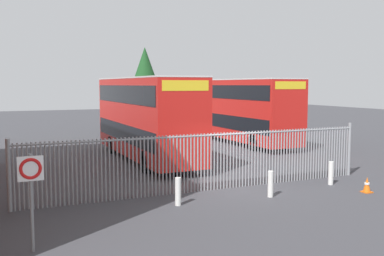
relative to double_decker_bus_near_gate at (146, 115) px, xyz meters
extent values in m
plane|color=#3D3D42|center=(1.13, 0.48, -2.42)|extent=(100.00, 100.00, 0.00)
cylinder|color=gray|center=(-7.03, -7.52, -1.32)|extent=(0.06, 0.06, 2.20)
cylinder|color=gray|center=(-6.89, -7.52, -1.32)|extent=(0.06, 0.06, 2.20)
cylinder|color=gray|center=(-6.75, -7.52, -1.32)|extent=(0.06, 0.06, 2.20)
cylinder|color=gray|center=(-6.61, -7.52, -1.32)|extent=(0.06, 0.06, 2.20)
cylinder|color=gray|center=(-6.47, -7.52, -1.32)|extent=(0.06, 0.06, 2.20)
cylinder|color=gray|center=(-6.33, -7.52, -1.32)|extent=(0.06, 0.06, 2.20)
cylinder|color=gray|center=(-6.19, -7.52, -1.32)|extent=(0.06, 0.06, 2.20)
cylinder|color=gray|center=(-6.05, -7.52, -1.32)|extent=(0.06, 0.06, 2.20)
cylinder|color=gray|center=(-5.91, -7.52, -1.32)|extent=(0.06, 0.06, 2.20)
cylinder|color=gray|center=(-5.77, -7.52, -1.32)|extent=(0.06, 0.06, 2.20)
cylinder|color=gray|center=(-5.63, -7.52, -1.32)|extent=(0.06, 0.06, 2.20)
cylinder|color=gray|center=(-5.49, -7.52, -1.32)|extent=(0.06, 0.06, 2.20)
cylinder|color=gray|center=(-5.35, -7.52, -1.32)|extent=(0.06, 0.06, 2.20)
cylinder|color=gray|center=(-5.21, -7.52, -1.32)|extent=(0.06, 0.06, 2.20)
cylinder|color=gray|center=(-5.07, -7.52, -1.32)|extent=(0.06, 0.06, 2.20)
cylinder|color=gray|center=(-4.93, -7.52, -1.32)|extent=(0.06, 0.06, 2.20)
cylinder|color=gray|center=(-4.78, -7.52, -1.32)|extent=(0.06, 0.06, 2.20)
cylinder|color=gray|center=(-4.64, -7.52, -1.32)|extent=(0.06, 0.06, 2.20)
cylinder|color=gray|center=(-4.50, -7.52, -1.32)|extent=(0.06, 0.06, 2.20)
cylinder|color=gray|center=(-4.36, -7.52, -1.32)|extent=(0.06, 0.06, 2.20)
cylinder|color=gray|center=(-4.22, -7.52, -1.32)|extent=(0.06, 0.06, 2.20)
cylinder|color=gray|center=(-4.08, -7.52, -1.32)|extent=(0.06, 0.06, 2.20)
cylinder|color=gray|center=(-3.94, -7.52, -1.32)|extent=(0.06, 0.06, 2.20)
cylinder|color=gray|center=(-3.80, -7.52, -1.32)|extent=(0.06, 0.06, 2.20)
cylinder|color=gray|center=(-3.66, -7.52, -1.32)|extent=(0.06, 0.06, 2.20)
cylinder|color=gray|center=(-3.52, -7.52, -1.32)|extent=(0.06, 0.06, 2.20)
cylinder|color=gray|center=(-3.38, -7.52, -1.32)|extent=(0.06, 0.06, 2.20)
cylinder|color=gray|center=(-3.24, -7.52, -1.32)|extent=(0.06, 0.06, 2.20)
cylinder|color=gray|center=(-3.10, -7.52, -1.32)|extent=(0.06, 0.06, 2.20)
cylinder|color=gray|center=(-2.96, -7.52, -1.32)|extent=(0.06, 0.06, 2.20)
cylinder|color=gray|center=(-2.82, -7.52, -1.32)|extent=(0.06, 0.06, 2.20)
cylinder|color=gray|center=(-2.68, -7.52, -1.32)|extent=(0.06, 0.06, 2.20)
cylinder|color=gray|center=(-2.54, -7.52, -1.32)|extent=(0.06, 0.06, 2.20)
cylinder|color=gray|center=(-2.40, -7.52, -1.32)|extent=(0.06, 0.06, 2.20)
cylinder|color=gray|center=(-2.26, -7.52, -1.32)|extent=(0.06, 0.06, 2.20)
cylinder|color=gray|center=(-2.12, -7.52, -1.32)|extent=(0.06, 0.06, 2.20)
cylinder|color=gray|center=(-1.97, -7.52, -1.32)|extent=(0.06, 0.06, 2.20)
cylinder|color=gray|center=(-1.83, -7.52, -1.32)|extent=(0.06, 0.06, 2.20)
cylinder|color=gray|center=(-1.69, -7.52, -1.32)|extent=(0.06, 0.06, 2.20)
cylinder|color=gray|center=(-1.55, -7.52, -1.32)|extent=(0.06, 0.06, 2.20)
cylinder|color=gray|center=(-1.41, -7.52, -1.32)|extent=(0.06, 0.06, 2.20)
cylinder|color=gray|center=(-1.27, -7.52, -1.32)|extent=(0.06, 0.06, 2.20)
cylinder|color=gray|center=(-1.13, -7.52, -1.32)|extent=(0.06, 0.06, 2.20)
cylinder|color=gray|center=(-0.99, -7.52, -1.32)|extent=(0.06, 0.06, 2.20)
cylinder|color=gray|center=(-0.85, -7.52, -1.32)|extent=(0.06, 0.06, 2.20)
cylinder|color=gray|center=(-0.71, -7.52, -1.32)|extent=(0.06, 0.06, 2.20)
cylinder|color=gray|center=(-0.57, -7.52, -1.32)|extent=(0.06, 0.06, 2.20)
cylinder|color=gray|center=(-0.43, -7.52, -1.32)|extent=(0.06, 0.06, 2.20)
cylinder|color=gray|center=(-0.29, -7.52, -1.32)|extent=(0.06, 0.06, 2.20)
cylinder|color=gray|center=(-0.15, -7.52, -1.32)|extent=(0.06, 0.06, 2.20)
cylinder|color=gray|center=(-0.01, -7.52, -1.32)|extent=(0.06, 0.06, 2.20)
cylinder|color=gray|center=(0.13, -7.52, -1.32)|extent=(0.06, 0.06, 2.20)
cylinder|color=gray|center=(0.27, -7.52, -1.32)|extent=(0.06, 0.06, 2.20)
cylinder|color=gray|center=(0.41, -7.52, -1.32)|extent=(0.06, 0.06, 2.20)
cylinder|color=gray|center=(0.55, -7.52, -1.32)|extent=(0.06, 0.06, 2.20)
cylinder|color=gray|center=(0.69, -7.52, -1.32)|extent=(0.06, 0.06, 2.20)
cylinder|color=gray|center=(0.84, -7.52, -1.32)|extent=(0.06, 0.06, 2.20)
cylinder|color=gray|center=(0.98, -7.52, -1.32)|extent=(0.06, 0.06, 2.20)
cylinder|color=gray|center=(1.12, -7.52, -1.32)|extent=(0.06, 0.06, 2.20)
cylinder|color=gray|center=(1.26, -7.52, -1.32)|extent=(0.06, 0.06, 2.20)
cylinder|color=gray|center=(1.40, -7.52, -1.32)|extent=(0.06, 0.06, 2.20)
cylinder|color=gray|center=(1.54, -7.52, -1.32)|extent=(0.06, 0.06, 2.20)
cylinder|color=gray|center=(1.68, -7.52, -1.32)|extent=(0.06, 0.06, 2.20)
cylinder|color=gray|center=(1.82, -7.52, -1.32)|extent=(0.06, 0.06, 2.20)
cylinder|color=gray|center=(1.96, -7.52, -1.32)|extent=(0.06, 0.06, 2.20)
cylinder|color=gray|center=(2.10, -7.52, -1.32)|extent=(0.06, 0.06, 2.20)
cylinder|color=gray|center=(2.24, -7.52, -1.32)|extent=(0.06, 0.06, 2.20)
cylinder|color=gray|center=(2.38, -7.52, -1.32)|extent=(0.06, 0.06, 2.20)
cylinder|color=gray|center=(2.52, -7.52, -1.32)|extent=(0.06, 0.06, 2.20)
cylinder|color=gray|center=(2.66, -7.52, -1.32)|extent=(0.06, 0.06, 2.20)
cylinder|color=gray|center=(2.80, -7.52, -1.32)|extent=(0.06, 0.06, 2.20)
cylinder|color=gray|center=(2.94, -7.52, -1.32)|extent=(0.06, 0.06, 2.20)
cylinder|color=gray|center=(3.08, -7.52, -1.32)|extent=(0.06, 0.06, 2.20)
cylinder|color=gray|center=(3.22, -7.52, -1.32)|extent=(0.06, 0.06, 2.20)
cylinder|color=gray|center=(3.36, -7.52, -1.32)|extent=(0.06, 0.06, 2.20)
cylinder|color=gray|center=(3.50, -7.52, -1.32)|extent=(0.06, 0.06, 2.20)
cylinder|color=gray|center=(3.65, -7.52, -1.32)|extent=(0.06, 0.06, 2.20)
cylinder|color=gray|center=(3.79, -7.52, -1.32)|extent=(0.06, 0.06, 2.20)
cylinder|color=gray|center=(3.93, -7.52, -1.32)|extent=(0.06, 0.06, 2.20)
cylinder|color=gray|center=(4.07, -7.52, -1.32)|extent=(0.06, 0.06, 2.20)
cylinder|color=gray|center=(4.21, -7.52, -1.32)|extent=(0.06, 0.06, 2.20)
cylinder|color=gray|center=(4.35, -7.52, -1.32)|extent=(0.06, 0.06, 2.20)
cylinder|color=gray|center=(4.49, -7.52, -1.32)|extent=(0.06, 0.06, 2.20)
cylinder|color=gray|center=(4.63, -7.52, -1.32)|extent=(0.06, 0.06, 2.20)
cylinder|color=gray|center=(4.77, -7.52, -1.32)|extent=(0.06, 0.06, 2.20)
cylinder|color=gray|center=(4.91, -7.52, -1.32)|extent=(0.06, 0.06, 2.20)
cylinder|color=gray|center=(5.05, -7.52, -1.32)|extent=(0.06, 0.06, 2.20)
cylinder|color=gray|center=(5.19, -7.52, -1.32)|extent=(0.06, 0.06, 2.20)
cylinder|color=gray|center=(5.33, -7.52, -1.32)|extent=(0.06, 0.06, 2.20)
cylinder|color=gray|center=(5.47, -7.52, -1.32)|extent=(0.06, 0.06, 2.20)
cylinder|color=gray|center=(5.61, -7.52, -1.32)|extent=(0.06, 0.06, 2.20)
cylinder|color=gray|center=(5.75, -7.52, -1.32)|extent=(0.06, 0.06, 2.20)
cylinder|color=gray|center=(5.89, -7.52, -1.32)|extent=(0.06, 0.06, 2.20)
cylinder|color=gray|center=(6.03, -7.52, -1.32)|extent=(0.06, 0.06, 2.20)
cylinder|color=gray|center=(6.17, -7.52, -1.32)|extent=(0.06, 0.06, 2.20)
cylinder|color=gray|center=(6.31, -7.52, -1.32)|extent=(0.06, 0.06, 2.20)
cylinder|color=gray|center=(6.46, -7.52, -1.32)|extent=(0.06, 0.06, 2.20)
cylinder|color=gray|center=(6.60, -7.52, -1.32)|extent=(0.06, 0.06, 2.20)
cylinder|color=gray|center=(6.74, -7.52, -1.32)|extent=(0.06, 0.06, 2.20)
cylinder|color=gray|center=(6.88, -7.52, -1.32)|extent=(0.06, 0.06, 2.20)
cylinder|color=gray|center=(7.02, -7.52, -1.32)|extent=(0.06, 0.06, 2.20)
cylinder|color=gray|center=(-0.01, -7.52, -0.30)|extent=(14.05, 0.07, 0.07)
cylinder|color=gray|center=(-7.03, -7.52, -1.25)|extent=(0.14, 0.14, 2.35)
cylinder|color=gray|center=(7.02, -7.52, -1.25)|extent=(0.14, 0.14, 2.35)
cube|color=red|center=(0.00, 0.01, -0.07)|extent=(2.50, 10.80, 4.00)
cube|color=black|center=(0.00, 0.01, -0.87)|extent=(2.54, 10.37, 0.90)
cube|color=black|center=(0.00, 0.01, 1.13)|extent=(2.54, 10.37, 0.90)
cube|color=yellow|center=(0.00, -5.34, 1.58)|extent=(2.12, 0.12, 0.44)
cube|color=silver|center=(0.00, 0.01, 1.96)|extent=(2.50, 10.80, 0.08)
cylinder|color=black|center=(-1.10, -3.34, -1.90)|extent=(0.30, 1.04, 1.04)
cylinder|color=black|center=(1.10, -3.34, -1.90)|extent=(0.30, 1.04, 1.04)
cylinder|color=black|center=(-1.10, 2.98, -1.90)|extent=(0.30, 1.04, 1.04)
cylinder|color=black|center=(1.10, 2.98, -1.90)|extent=(0.30, 1.04, 1.04)
cube|color=red|center=(8.20, 3.83, -0.07)|extent=(2.50, 10.80, 4.00)
cube|color=black|center=(8.20, 3.83, -0.87)|extent=(2.54, 10.37, 0.90)
cube|color=black|center=(8.20, 3.83, 1.13)|extent=(2.54, 10.37, 0.90)
cube|color=yellow|center=(8.20, -1.52, 1.58)|extent=(2.12, 0.12, 0.44)
cube|color=silver|center=(8.20, 3.83, 1.96)|extent=(2.50, 10.80, 0.08)
cylinder|color=black|center=(7.10, 0.48, -1.90)|extent=(0.30, 1.04, 1.04)
cylinder|color=black|center=(9.30, 0.48, -1.90)|extent=(0.30, 1.04, 1.04)
cylinder|color=black|center=(7.10, 6.80, -1.90)|extent=(0.30, 1.04, 1.04)
cylinder|color=black|center=(9.30, 6.80, -1.90)|extent=(0.30, 1.04, 1.04)
cylinder|color=silver|center=(-1.86, -9.04, -1.95)|extent=(0.20, 0.20, 0.95)
cylinder|color=silver|center=(1.61, -9.36, -1.95)|extent=(0.20, 0.20, 0.95)
cylinder|color=silver|center=(4.96, -8.70, -1.95)|extent=(0.20, 0.20, 0.95)
cube|color=orange|center=(5.30, -10.28, -2.40)|extent=(0.34, 0.34, 0.04)
cone|color=orange|center=(5.30, -10.28, -2.11)|extent=(0.28, 0.28, 0.55)
cylinder|color=white|center=(5.30, -10.28, -2.08)|extent=(0.19, 0.19, 0.07)
cylinder|color=slate|center=(-6.65, -11.41, -1.22)|extent=(0.08, 0.08, 2.40)
cube|color=white|center=(-6.65, -11.46, -0.37)|extent=(0.60, 0.03, 0.60)
torus|color=red|center=(-6.65, -11.47, -0.37)|extent=(0.52, 0.08, 0.52)
cylinder|color=#4C3823|center=(4.98, 15.20, -1.37)|extent=(0.36, 0.36, 2.10)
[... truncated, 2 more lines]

